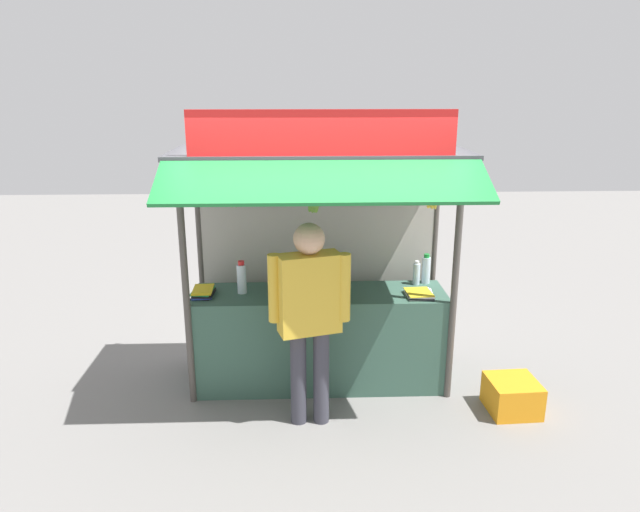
% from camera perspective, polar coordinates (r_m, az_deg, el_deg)
% --- Properties ---
extents(ground_plane, '(20.00, 20.00, 0.00)m').
position_cam_1_polar(ground_plane, '(5.65, 0.00, -12.33)').
color(ground_plane, slate).
extents(stall_counter, '(2.31, 0.62, 0.91)m').
position_cam_1_polar(stall_counter, '(5.45, 0.00, -8.14)').
color(stall_counter, '#385B4C').
rests_on(stall_counter, ground).
extents(stall_structure, '(2.51, 1.54, 2.56)m').
position_cam_1_polar(stall_structure, '(5.22, -0.06, 3.52)').
color(stall_structure, '#4C4742').
rests_on(stall_structure, ground).
extents(water_bottle_far_left, '(0.09, 0.09, 0.31)m').
position_cam_1_polar(water_bottle_far_left, '(5.27, -7.77, -2.18)').
color(water_bottle_far_left, silver).
rests_on(water_bottle_far_left, stall_counter).
extents(water_bottle_mid_right, '(0.08, 0.08, 0.27)m').
position_cam_1_polar(water_bottle_mid_right, '(5.36, 2.63, -1.89)').
color(water_bottle_mid_right, silver).
rests_on(water_bottle_mid_right, stall_counter).
extents(water_bottle_front_right, '(0.08, 0.08, 0.29)m').
position_cam_1_polar(water_bottle_front_right, '(5.58, 10.47, -1.31)').
color(water_bottle_front_right, silver).
rests_on(water_bottle_front_right, stall_counter).
extents(water_bottle_far_right, '(0.07, 0.07, 0.23)m').
position_cam_1_polar(water_bottle_far_right, '(5.53, 9.55, -1.72)').
color(water_bottle_far_right, silver).
rests_on(water_bottle_far_right, stall_counter).
extents(water_bottle_right, '(0.07, 0.07, 0.27)m').
position_cam_1_polar(water_bottle_right, '(5.27, -1.43, -2.23)').
color(water_bottle_right, silver).
rests_on(water_bottle_right, stall_counter).
extents(magazine_stack_rear_center, '(0.26, 0.30, 0.04)m').
position_cam_1_polar(magazine_stack_rear_center, '(5.26, 9.85, -3.71)').
color(magazine_stack_rear_center, white).
rests_on(magazine_stack_rear_center, stall_counter).
extents(magazine_stack_front_left, '(0.23, 0.29, 0.10)m').
position_cam_1_polar(magazine_stack_front_left, '(5.17, 1.74, -3.47)').
color(magazine_stack_front_left, black).
rests_on(magazine_stack_front_left, stall_counter).
extents(magazine_stack_back_left, '(0.21, 0.29, 0.06)m').
position_cam_1_polar(magazine_stack_back_left, '(5.30, -11.53, -3.51)').
color(magazine_stack_back_left, black).
rests_on(magazine_stack_back_left, stall_counter).
extents(banana_bunch_rightmost, '(0.11, 0.10, 0.28)m').
position_cam_1_polar(banana_bunch_rightmost, '(4.64, -8.51, 5.70)').
color(banana_bunch_rightmost, '#332D23').
extents(banana_bunch_leftmost, '(0.11, 0.12, 0.31)m').
position_cam_1_polar(banana_bunch_leftmost, '(4.74, 11.10, 5.55)').
color(banana_bunch_leftmost, '#332D23').
extents(banana_bunch_inner_right, '(0.08, 0.08, 0.23)m').
position_cam_1_polar(banana_bunch_inner_right, '(4.63, 3.98, 6.38)').
color(banana_bunch_inner_right, '#332D23').
extents(banana_bunch_inner_left, '(0.11, 0.11, 0.33)m').
position_cam_1_polar(banana_bunch_inner_left, '(4.63, -0.64, 5.35)').
color(banana_bunch_inner_left, '#332D23').
extents(vendor_person, '(0.65, 0.34, 1.72)m').
position_cam_1_polar(vendor_person, '(4.60, -1.05, -5.07)').
color(vendor_person, '#383842').
rests_on(vendor_person, ground).
extents(plastic_crate, '(0.44, 0.44, 0.29)m').
position_cam_1_polar(plastic_crate, '(5.40, 18.51, -12.99)').
color(plastic_crate, orange).
rests_on(plastic_crate, ground).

